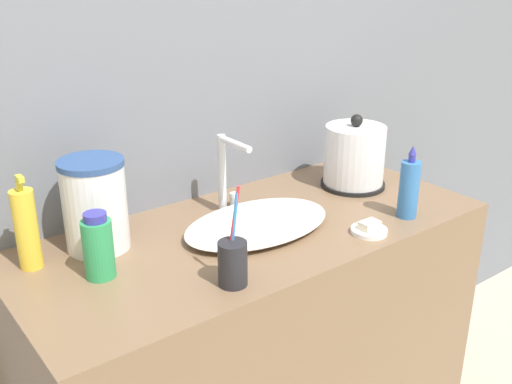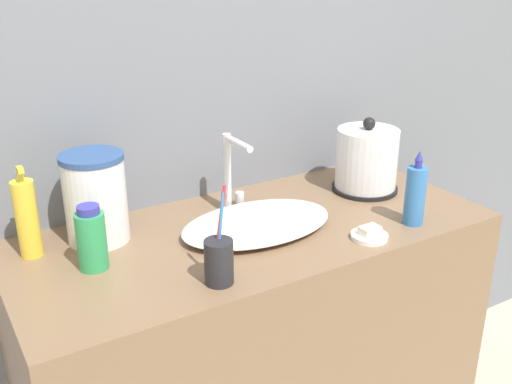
{
  "view_description": "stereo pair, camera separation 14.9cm",
  "coord_description": "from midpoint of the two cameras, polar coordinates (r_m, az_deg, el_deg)",
  "views": [
    {
      "loc": [
        -0.83,
        -0.83,
        1.52
      ],
      "look_at": [
        0.0,
        0.27,
        0.96
      ],
      "focal_mm": 42.0,
      "sensor_mm": 36.0,
      "label": 1
    },
    {
      "loc": [
        -0.71,
        -0.91,
        1.52
      ],
      "look_at": [
        0.0,
        0.27,
        0.96
      ],
      "focal_mm": 42.0,
      "sensor_mm": 36.0,
      "label": 2
    }
  ],
  "objects": [
    {
      "name": "toothbrush_cup",
      "position": [
        1.26,
        -5.63,
        -6.74
      ],
      "size": [
        0.06,
        0.06,
        0.22
      ],
      "color": "#232328",
      "rests_on": "vanity_counter"
    },
    {
      "name": "water_pitcher",
      "position": [
        1.46,
        -17.95,
        -1.21
      ],
      "size": [
        0.15,
        0.15,
        0.22
      ],
      "color": "silver",
      "rests_on": "vanity_counter"
    },
    {
      "name": "electric_kettle",
      "position": [
        1.78,
        7.0,
        3.16
      ],
      "size": [
        0.19,
        0.19,
        0.22
      ],
      "color": "black",
      "rests_on": "vanity_counter"
    },
    {
      "name": "vanity_counter",
      "position": [
        1.75,
        -2.55,
        -16.33
      ],
      "size": [
        1.23,
        0.54,
        0.86
      ],
      "color": "brown",
      "rests_on": "ground_plane"
    },
    {
      "name": "sink_basin",
      "position": [
        1.51,
        -2.59,
        -2.98
      ],
      "size": [
        0.4,
        0.26,
        0.04
      ],
      "color": "white",
      "rests_on": "vanity_counter"
    },
    {
      "name": "wall_back",
      "position": [
        1.64,
        -9.04,
        14.1
      ],
      "size": [
        6.0,
        0.04,
        2.6
      ],
      "color": "slate",
      "rests_on": "ground_plane"
    },
    {
      "name": "shampoo_bottle",
      "position": [
        1.34,
        -17.92,
        -5.07
      ],
      "size": [
        0.07,
        0.07,
        0.15
      ],
      "color": "#2D9956",
      "rests_on": "vanity_counter"
    },
    {
      "name": "soap_dish",
      "position": [
        1.51,
        7.98,
        -3.61
      ],
      "size": [
        0.09,
        0.09,
        0.03
      ],
      "color": "white",
      "rests_on": "vanity_counter"
    },
    {
      "name": "lotion_bottle",
      "position": [
        1.43,
        -23.86,
        -3.29
      ],
      "size": [
        0.05,
        0.05,
        0.22
      ],
      "color": "gold",
      "rests_on": "vanity_counter"
    },
    {
      "name": "faucet",
      "position": [
        1.59,
        -5.41,
        2.04
      ],
      "size": [
        0.06,
        0.14,
        0.21
      ],
      "color": "silver",
      "rests_on": "vanity_counter"
    },
    {
      "name": "mouthwash_bottle",
      "position": [
        1.59,
        11.81,
        0.3
      ],
      "size": [
        0.05,
        0.05,
        0.2
      ],
      "color": "#3370B7",
      "rests_on": "vanity_counter"
    }
  ]
}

